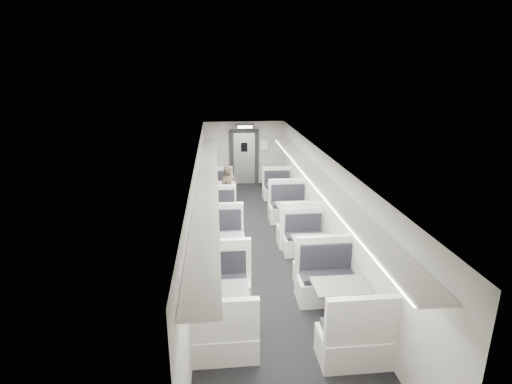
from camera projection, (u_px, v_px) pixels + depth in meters
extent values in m
cube|color=black|center=(262.00, 252.00, 9.91)|extent=(3.00, 12.00, 0.12)
cube|color=silver|center=(262.00, 153.00, 9.16)|extent=(3.00, 12.00, 0.12)
cube|color=#B5B3AA|center=(244.00, 153.00, 15.29)|extent=(3.00, 0.12, 2.40)
cube|color=#B5B3AA|center=(196.00, 207.00, 9.39)|extent=(0.12, 12.00, 2.40)
cube|color=#B5B3AA|center=(326.00, 202.00, 9.68)|extent=(0.12, 12.00, 2.40)
cube|color=silver|center=(220.00, 206.00, 12.43)|extent=(0.97, 0.54, 0.41)
cube|color=black|center=(219.00, 198.00, 12.39)|extent=(0.86, 0.43, 0.09)
cube|color=silver|center=(219.00, 192.00, 12.09)|extent=(0.97, 0.11, 0.64)
cube|color=silver|center=(219.00, 192.00, 13.78)|extent=(0.97, 0.54, 0.41)
cube|color=black|center=(219.00, 185.00, 13.68)|extent=(0.86, 0.43, 0.09)
cube|color=silver|center=(219.00, 176.00, 13.81)|extent=(0.97, 0.11, 0.64)
cylinder|color=silver|center=(219.00, 195.00, 13.08)|extent=(0.09, 0.09, 0.63)
cylinder|color=silver|center=(219.00, 204.00, 13.17)|extent=(0.33, 0.33, 0.03)
cube|color=gray|center=(219.00, 185.00, 12.97)|extent=(0.80, 0.55, 0.04)
cube|color=silver|center=(221.00, 235.00, 10.25)|extent=(0.98, 0.55, 0.42)
cube|color=black|center=(220.00, 226.00, 10.20)|extent=(0.87, 0.43, 0.09)
cube|color=silver|center=(220.00, 219.00, 9.90)|extent=(0.98, 0.11, 0.65)
cube|color=silver|center=(220.00, 215.00, 11.62)|extent=(0.98, 0.55, 0.42)
cube|color=black|center=(220.00, 208.00, 11.51)|extent=(0.87, 0.43, 0.09)
cube|color=silver|center=(219.00, 196.00, 11.64)|extent=(0.98, 0.11, 0.65)
cylinder|color=silver|center=(220.00, 221.00, 10.90)|extent=(0.09, 0.09, 0.64)
cylinder|color=silver|center=(220.00, 231.00, 10.99)|extent=(0.33, 0.33, 0.03)
cube|color=gray|center=(220.00, 209.00, 10.79)|extent=(0.81, 0.56, 0.04)
cube|color=silver|center=(222.00, 279.00, 8.06)|extent=(1.12, 0.63, 0.48)
cube|color=black|center=(222.00, 266.00, 8.00)|extent=(1.00, 0.50, 0.11)
cube|color=silver|center=(222.00, 257.00, 7.66)|extent=(1.12, 0.13, 0.74)
cube|color=silver|center=(221.00, 245.00, 9.63)|extent=(1.12, 0.63, 0.48)
cube|color=black|center=(221.00, 234.00, 9.51)|extent=(1.00, 0.50, 0.11)
cube|color=silver|center=(220.00, 218.00, 9.66)|extent=(1.12, 0.13, 0.74)
cylinder|color=silver|center=(222.00, 255.00, 8.80)|extent=(0.11, 0.11, 0.73)
cylinder|color=silver|center=(222.00, 270.00, 8.91)|extent=(0.38, 0.38, 0.03)
cube|color=gray|center=(221.00, 238.00, 8.68)|extent=(0.93, 0.64, 0.04)
cube|color=silver|center=(225.00, 343.00, 6.23)|extent=(1.04, 0.58, 0.44)
cube|color=black|center=(224.00, 327.00, 6.17)|extent=(0.92, 0.46, 0.10)
cube|color=silver|center=(224.00, 320.00, 5.86)|extent=(1.04, 0.12, 0.69)
cube|color=silver|center=(223.00, 291.00, 7.68)|extent=(1.04, 0.58, 0.44)
cube|color=black|center=(223.00, 279.00, 7.57)|extent=(0.92, 0.46, 0.10)
cube|color=silver|center=(222.00, 259.00, 7.71)|extent=(1.04, 0.12, 0.69)
cylinder|color=silver|center=(224.00, 308.00, 6.92)|extent=(0.10, 0.10, 0.68)
cylinder|color=silver|center=(224.00, 324.00, 7.01)|extent=(0.35, 0.35, 0.03)
cube|color=gray|center=(223.00, 289.00, 6.80)|extent=(0.86, 0.59, 0.04)
cube|color=silver|center=(284.00, 206.00, 12.37)|extent=(0.99, 0.55, 0.42)
cube|color=black|center=(284.00, 198.00, 12.32)|extent=(0.87, 0.44, 0.09)
cube|color=silver|center=(286.00, 192.00, 12.02)|extent=(0.99, 0.11, 0.65)
cube|color=silver|center=(277.00, 192.00, 13.75)|extent=(0.99, 0.55, 0.42)
cube|color=black|center=(278.00, 185.00, 13.65)|extent=(0.87, 0.44, 0.09)
cube|color=silver|center=(277.00, 176.00, 13.78)|extent=(0.99, 0.11, 0.65)
cylinder|color=silver|center=(281.00, 196.00, 13.03)|extent=(0.09, 0.09, 0.64)
cylinder|color=silver|center=(280.00, 205.00, 13.12)|extent=(0.33, 0.33, 0.03)
cube|color=gray|center=(281.00, 185.00, 12.92)|extent=(0.82, 0.56, 0.04)
cube|color=silver|center=(299.00, 235.00, 10.17)|extent=(1.12, 0.62, 0.47)
cube|color=black|center=(300.00, 224.00, 10.11)|extent=(0.99, 0.49, 0.11)
cube|color=silver|center=(302.00, 216.00, 9.77)|extent=(1.12, 0.13, 0.74)
cube|color=silver|center=(288.00, 213.00, 11.72)|extent=(1.12, 0.62, 0.47)
cube|color=black|center=(289.00, 204.00, 11.61)|extent=(0.99, 0.49, 0.11)
cube|color=silver|center=(287.00, 191.00, 11.76)|extent=(1.12, 0.13, 0.74)
cylinder|color=silver|center=(294.00, 219.00, 10.91)|extent=(0.11, 0.11, 0.73)
cylinder|color=silver|center=(293.00, 231.00, 11.01)|extent=(0.38, 0.38, 0.03)
cube|color=gray|center=(294.00, 205.00, 10.79)|extent=(0.93, 0.63, 0.04)
cube|color=silver|center=(319.00, 274.00, 8.31)|extent=(1.00, 0.56, 0.42)
cube|color=black|center=(319.00, 263.00, 8.26)|extent=(0.89, 0.44, 0.09)
cube|color=silver|center=(322.00, 255.00, 7.95)|extent=(1.00, 0.11, 0.66)
cube|color=silver|center=(304.00, 245.00, 9.70)|extent=(1.00, 0.56, 0.42)
cube|color=black|center=(304.00, 235.00, 9.60)|extent=(0.89, 0.44, 0.09)
cube|color=silver|center=(303.00, 221.00, 9.73)|extent=(1.00, 0.11, 0.66)
cylinder|color=silver|center=(311.00, 254.00, 8.97)|extent=(0.09, 0.09, 0.65)
cylinder|color=silver|center=(310.00, 266.00, 9.06)|extent=(0.34, 0.34, 0.03)
cube|color=gray|center=(311.00, 239.00, 8.86)|extent=(0.83, 0.57, 0.04)
cube|color=silver|center=(356.00, 346.00, 6.13)|extent=(1.14, 0.64, 0.49)
cube|color=black|center=(356.00, 328.00, 6.07)|extent=(1.02, 0.51, 0.11)
cube|color=silver|center=(364.00, 320.00, 5.72)|extent=(1.14, 0.13, 0.76)
cube|color=silver|center=(326.00, 288.00, 7.73)|extent=(1.14, 0.64, 0.49)
cube|color=black|center=(328.00, 275.00, 7.61)|extent=(1.02, 0.51, 0.11)
cube|color=silver|center=(325.00, 254.00, 7.76)|extent=(1.14, 0.13, 0.76)
cylinder|color=silver|center=(340.00, 307.00, 6.89)|extent=(0.11, 0.11, 0.75)
cylinder|color=silver|center=(338.00, 325.00, 7.00)|extent=(0.39, 0.39, 0.03)
cube|color=gray|center=(341.00, 286.00, 6.77)|extent=(0.95, 0.65, 0.04)
imported|color=black|center=(229.00, 190.00, 12.09)|extent=(0.66, 0.56, 1.53)
cube|color=black|center=(203.00, 166.00, 12.57)|extent=(0.02, 1.18, 0.84)
cube|color=black|center=(201.00, 186.00, 10.49)|extent=(0.02, 1.18, 0.84)
cube|color=black|center=(197.00, 216.00, 8.40)|extent=(0.02, 1.18, 0.84)
cube|color=black|center=(192.00, 265.00, 6.31)|extent=(0.02, 1.18, 0.84)
cube|color=silver|center=(208.00, 180.00, 8.91)|extent=(0.46, 10.40, 0.05)
cube|color=white|center=(217.00, 182.00, 8.95)|extent=(0.05, 10.20, 0.04)
cube|color=silver|center=(318.00, 177.00, 9.15)|extent=(0.46, 10.40, 0.05)
cube|color=white|center=(309.00, 180.00, 9.15)|extent=(0.05, 10.20, 0.04)
cube|color=black|center=(244.00, 157.00, 15.22)|extent=(1.10, 0.10, 2.10)
cube|color=silver|center=(244.00, 159.00, 15.20)|extent=(0.80, 0.05, 1.95)
cube|color=black|center=(244.00, 147.00, 15.03)|extent=(0.25, 0.02, 0.35)
cube|color=black|center=(245.00, 127.00, 14.38)|extent=(0.62, 0.10, 0.16)
cube|color=white|center=(245.00, 127.00, 14.33)|extent=(0.54, 0.02, 0.10)
cube|color=white|center=(264.00, 145.00, 15.13)|extent=(0.32, 0.02, 0.40)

